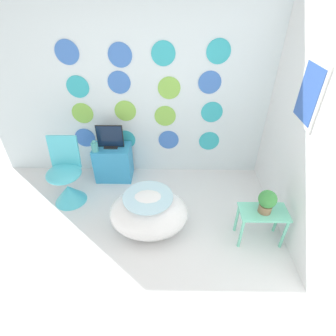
% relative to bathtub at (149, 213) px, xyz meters
% --- Properties ---
extents(ground_plane, '(12.00, 12.00, 0.00)m').
position_rel_bathtub_xyz_m(ground_plane, '(-0.11, -0.83, -0.27)').
color(ground_plane, white).
extents(wall_back_dotted, '(4.31, 0.05, 2.60)m').
position_rel_bathtub_xyz_m(wall_back_dotted, '(-0.11, 1.25, 1.02)').
color(wall_back_dotted, white).
rests_on(wall_back_dotted, ground_plane).
extents(wall_right, '(0.06, 3.05, 2.60)m').
position_rel_bathtub_xyz_m(wall_right, '(1.56, 0.20, 1.03)').
color(wall_right, white).
rests_on(wall_right, ground_plane).
extents(bathtub, '(0.89, 0.67, 0.54)m').
position_rel_bathtub_xyz_m(bathtub, '(0.00, 0.00, 0.00)').
color(bathtub, white).
rests_on(bathtub, ground_plane).
extents(chair, '(0.43, 0.43, 0.88)m').
position_rel_bathtub_xyz_m(chair, '(-1.09, 0.50, 0.02)').
color(chair, '#4CC6DB').
rests_on(chair, ground_plane).
extents(tv_cabinet, '(0.51, 0.35, 0.52)m').
position_rel_bathtub_xyz_m(tv_cabinet, '(-0.59, 1.02, -0.01)').
color(tv_cabinet, '#389ED6').
rests_on(tv_cabinet, ground_plane).
extents(tv, '(0.36, 0.12, 0.33)m').
position_rel_bathtub_xyz_m(tv, '(-0.59, 1.02, 0.40)').
color(tv, black).
rests_on(tv, tv_cabinet).
extents(vase, '(0.09, 0.09, 0.16)m').
position_rel_bathtub_xyz_m(vase, '(-0.79, 0.91, 0.32)').
color(vase, '#51B2AD').
rests_on(vase, tv_cabinet).
extents(side_table, '(0.51, 0.28, 0.43)m').
position_rel_bathtub_xyz_m(side_table, '(1.23, -0.11, 0.08)').
color(side_table, '#72D8B7').
rests_on(side_table, ground_plane).
extents(potted_plant_left, '(0.19, 0.19, 0.27)m').
position_rel_bathtub_xyz_m(potted_plant_left, '(1.23, -0.11, 0.30)').
color(potted_plant_left, '#8C6B4C').
rests_on(potted_plant_left, side_table).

